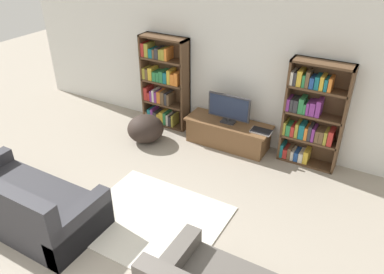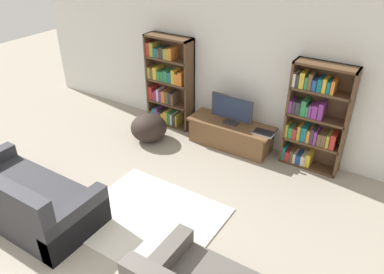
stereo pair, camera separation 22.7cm
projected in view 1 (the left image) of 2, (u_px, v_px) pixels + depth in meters
wall_back at (233, 68)px, 6.25m from camera, size 8.80×0.06×2.60m
bookshelf_left at (164, 84)px, 6.91m from camera, size 0.90×0.30×1.70m
bookshelf_right at (311, 116)px, 5.75m from camera, size 0.90×0.30×1.70m
tv_stand at (228, 133)px, 6.50m from camera, size 1.48×0.53×0.45m
television at (229, 108)px, 6.25m from camera, size 0.75×0.16×0.50m
laptop at (261, 131)px, 6.09m from camera, size 0.34×0.21×0.03m
area_rug at (151, 220)px, 4.94m from camera, size 1.80×1.56×0.02m
couch_left_sectional at (23, 205)px, 4.79m from camera, size 2.03×0.97×0.88m
beanbag_ottoman at (146, 129)px, 6.62m from camera, size 0.64×0.64×0.48m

